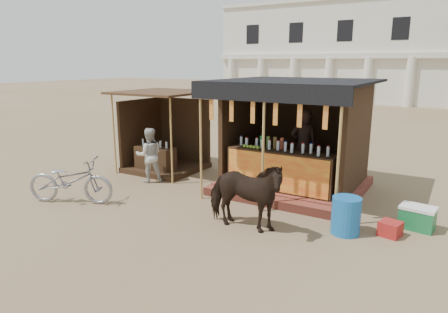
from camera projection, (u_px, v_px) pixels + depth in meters
ground at (183, 225)px, 8.00m from camera, size 120.00×120.00×0.00m
main_stall at (294, 150)px, 10.06m from camera, size 3.60×3.61×2.78m
secondary_stall at (162, 142)px, 12.09m from camera, size 2.40×2.40×2.38m
cow at (244, 195)px, 7.65m from camera, size 1.71×0.85×1.41m
motorbike at (70, 181)px, 9.20m from camera, size 2.13×1.46×1.06m
bystander at (149, 155)px, 10.80m from camera, size 0.91×0.91×1.48m
blue_barrel at (346, 216)px, 7.55m from camera, size 0.66×0.66×0.72m
red_crate at (390, 229)px, 7.50m from camera, size 0.44×0.43×0.28m
cooler at (417, 217)px, 7.80m from camera, size 0.69×0.52×0.46m
background_building at (379, 53)px, 33.09m from camera, size 26.00×7.45×8.18m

